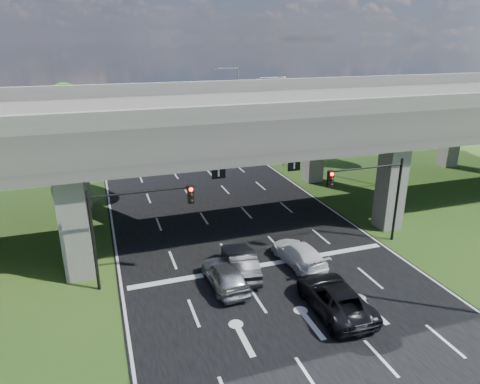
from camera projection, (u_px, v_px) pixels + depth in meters
ground at (288, 295)px, 23.98m from camera, size 160.00×160.00×0.00m
road at (233, 225)px, 32.89m from camera, size 18.00×120.00×0.03m
overpass at (224, 118)px, 32.00m from camera, size 80.00×15.00×10.00m
signal_right at (372, 188)px, 28.45m from camera, size 5.76×0.54×6.00m
signal_left at (132, 217)px, 23.71m from camera, size 5.76×0.54×6.00m
streetlight_far at (281, 114)px, 46.45m from camera, size 3.38×0.25×10.00m
streetlight_beyond at (236, 96)px, 60.71m from camera, size 3.38×0.25×10.00m
tree_left_near at (45, 134)px, 41.29m from camera, size 4.50×4.50×7.80m
tree_left_mid at (23, 128)px, 47.73m from camera, size 3.91×3.90×6.76m
tree_left_far at (63, 107)px, 55.75m from camera, size 4.80×4.80×8.32m
tree_right_near at (290, 119)px, 51.37m from camera, size 4.20×4.20×7.28m
tree_right_mid at (285, 110)px, 59.52m from camera, size 3.91×3.90×6.76m
tree_right_far at (239, 99)px, 65.22m from camera, size 4.50×4.50×7.80m
car_silver at (225, 275)px, 24.48m from camera, size 1.97×4.55×1.53m
car_dark at (240, 262)px, 25.83m from camera, size 2.25×4.93×1.57m
car_white at (299, 254)px, 27.05m from camera, size 2.33×4.88×1.37m
car_trailing at (335, 298)px, 22.32m from camera, size 2.69×5.54×1.52m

